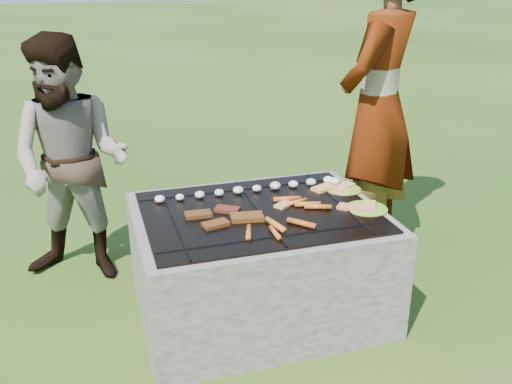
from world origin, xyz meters
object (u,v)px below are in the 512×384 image
(fire_pit, at_px, (259,266))
(cook, at_px, (378,109))
(plate_far, at_px, (343,189))
(plate_near, at_px, (367,209))
(bystander, at_px, (71,163))

(fire_pit, relative_size, cook, 0.66)
(plate_far, relative_size, cook, 0.12)
(plate_far, height_order, plate_near, same)
(plate_far, height_order, cook, cook)
(fire_pit, distance_m, plate_near, 0.66)
(plate_far, xyz_separation_m, cook, (0.37, 0.32, 0.38))
(plate_far, bearing_deg, plate_near, -90.38)
(plate_far, bearing_deg, fire_pit, -164.11)
(fire_pit, xyz_separation_m, bystander, (-0.93, 0.71, 0.46))
(plate_far, distance_m, cook, 0.62)
(cook, distance_m, bystander, 1.89)
(plate_near, height_order, bystander, bystander)
(fire_pit, xyz_separation_m, cook, (0.93, 0.48, 0.70))
(fire_pit, bearing_deg, bystander, 142.80)
(fire_pit, bearing_deg, plate_near, -13.86)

